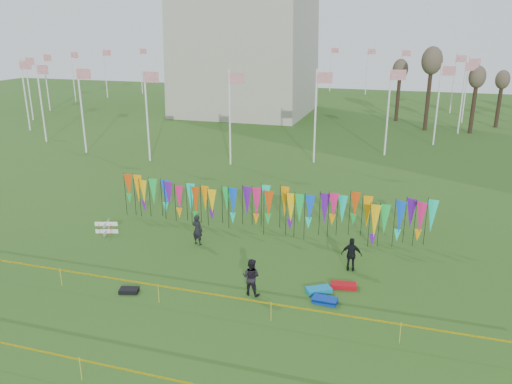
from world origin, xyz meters
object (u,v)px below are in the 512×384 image
(person_right, at_px, (352,255))
(person_left, at_px, (197,230))
(box_kite, at_px, (107,228))
(kite_bag_red, at_px, (344,285))
(kite_bag_turquoise, at_px, (319,290))
(kite_bag_black, at_px, (129,290))
(person_mid, at_px, (251,277))
(kite_bag_blue, at_px, (325,300))

(person_right, bearing_deg, person_left, -6.52)
(box_kite, bearing_deg, kite_bag_red, -9.48)
(box_kite, bearing_deg, person_right, -2.10)
(person_right, distance_m, kite_bag_turquoise, 2.89)
(box_kite, relative_size, kite_bag_black, 0.88)
(person_mid, xyz_separation_m, kite_bag_black, (-5.27, -1.46, -0.75))
(person_left, distance_m, person_mid, 6.13)
(box_kite, xyz_separation_m, person_right, (13.96, -0.51, 0.48))
(box_kite, xyz_separation_m, kite_bag_turquoise, (12.84, -3.07, -0.26))
(box_kite, distance_m, kite_bag_red, 14.05)
(kite_bag_blue, bearing_deg, box_kite, 163.74)
(person_mid, xyz_separation_m, kite_bag_turquoise, (2.84, 1.03, -0.74))
(kite_bag_blue, xyz_separation_m, kite_bag_black, (-8.52, -1.69, -0.01))
(person_mid, bearing_deg, person_right, -132.28)
(person_right, bearing_deg, person_mid, 40.27)
(person_left, distance_m, kite_bag_blue, 8.68)
(kite_bag_blue, height_order, kite_bag_red, kite_bag_blue)
(kite_bag_black, bearing_deg, person_mid, 15.47)
(box_kite, xyz_separation_m, person_left, (5.60, 0.16, 0.49))
(kite_bag_red, bearing_deg, kite_bag_black, -160.41)
(kite_bag_turquoise, height_order, kite_bag_red, kite_bag_turquoise)
(kite_bag_black, bearing_deg, kite_bag_blue, 11.24)
(kite_bag_blue, relative_size, kite_bag_red, 0.92)
(kite_bag_red, bearing_deg, person_mid, -155.10)
(box_kite, height_order, kite_bag_black, box_kite)
(box_kite, bearing_deg, person_mid, -22.30)
(kite_bag_turquoise, bearing_deg, person_right, 66.47)
(person_left, bearing_deg, person_right, -173.08)
(box_kite, xyz_separation_m, kite_bag_blue, (13.25, -3.87, -0.26))
(kite_bag_black, bearing_deg, person_right, 28.68)
(kite_bag_turquoise, bearing_deg, box_kite, 166.56)
(person_right, xyz_separation_m, kite_bag_black, (-9.23, -5.05, -0.75))
(person_mid, height_order, kite_bag_red, person_mid)
(person_right, relative_size, kite_bag_black, 2.04)
(box_kite, xyz_separation_m, person_mid, (10.00, -4.10, 0.48))
(person_mid, distance_m, kite_bag_blue, 3.34)
(box_kite, distance_m, kite_bag_turquoise, 13.21)
(person_left, bearing_deg, kite_bag_red, 174.84)
(kite_bag_red, height_order, kite_bag_black, kite_bag_red)
(person_mid, height_order, kite_bag_turquoise, person_mid)
(kite_bag_red, bearing_deg, kite_bag_turquoise, -143.08)
(person_left, height_order, kite_bag_red, person_left)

